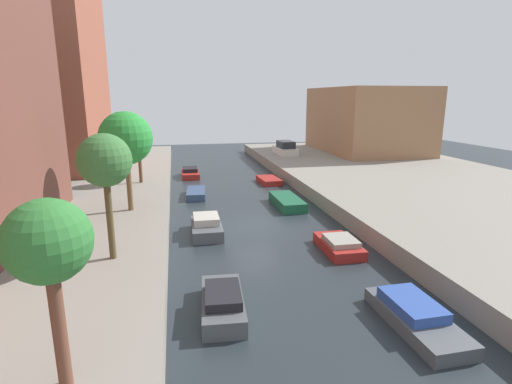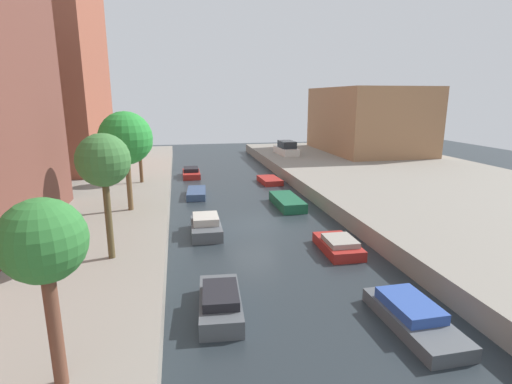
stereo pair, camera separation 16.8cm
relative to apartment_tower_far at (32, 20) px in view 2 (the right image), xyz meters
name	(u,v)px [view 2 (the right image)]	position (x,y,z in m)	size (l,w,h in m)	color
ground_plane	(255,224)	(16.00, -17.17, -13.72)	(84.00, 84.00, 0.00)	#232B30
quay_right	(477,203)	(31.00, -17.17, -13.22)	(20.00, 64.00, 1.00)	gray
apartment_tower_far	(32,20)	(0.00, 0.00, 0.00)	(10.00, 12.88, 25.45)	brown
low_block_right	(368,120)	(34.00, 4.95, -9.00)	(10.00, 14.72, 7.45)	#9E704C
street_tree_0	(43,245)	(8.89, -30.61, -9.35)	(1.80, 1.80, 4.36)	brown
street_tree_1	(103,162)	(8.89, -23.20, -8.78)	(2.06, 2.06, 5.04)	brown
street_tree_2	(126,139)	(8.89, -16.05, -8.62)	(2.96, 2.96, 5.62)	brown
street_tree_3	(139,143)	(8.89, -8.33, -9.76)	(1.97, 1.97, 3.99)	brown
parked_car	(286,149)	(23.84, 4.21, -12.09)	(1.93, 4.60, 1.54)	beige
moored_boat_left_1	(220,302)	(12.92, -26.59, -13.32)	(1.67, 3.55, 0.94)	#4C5156
moored_boat_left_2	(206,226)	(13.04, -18.28, -13.29)	(1.66, 3.24, 1.03)	#4C5156
moored_boat_left_3	(196,193)	(12.94, -9.66, -13.47)	(1.61, 3.35, 0.52)	#33476B
moored_boat_left_4	(191,173)	(12.84, -1.89, -13.36)	(1.58, 3.47, 0.87)	maroon
moored_boat_right_1	(413,317)	(19.03, -28.64, -13.38)	(1.67, 4.07, 0.83)	#4C5156
moored_boat_right_2	(338,245)	(19.19, -22.07, -13.41)	(1.66, 3.16, 0.75)	maroon
moored_boat_right_3	(287,202)	(18.95, -13.69, -13.40)	(1.63, 4.15, 0.65)	#195638
moored_boat_right_4	(270,180)	(19.49, -6.06, -13.49)	(1.77, 3.13, 0.47)	maroon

